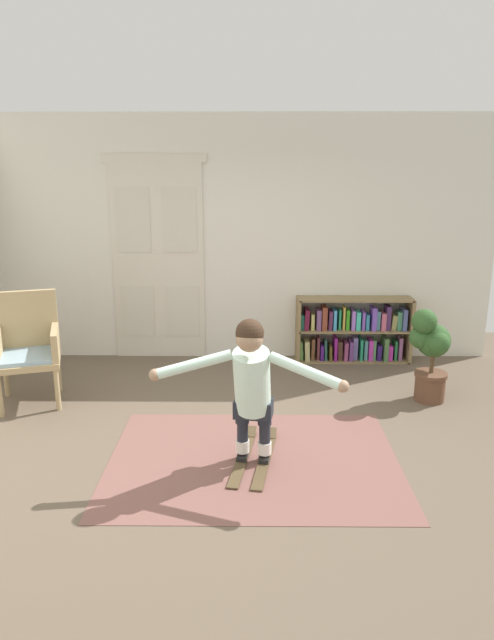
{
  "coord_description": "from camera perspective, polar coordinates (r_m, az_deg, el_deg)",
  "views": [
    {
      "loc": [
        0.09,
        -4.21,
        2.33
      ],
      "look_at": [
        0.06,
        0.43,
        1.05
      ],
      "focal_mm": 31.8,
      "sensor_mm": 36.0,
      "label": 1
    }
  ],
  "objects": [
    {
      "name": "rug",
      "position": [
        4.74,
        0.66,
        -13.93
      ],
      "size": [
        2.35,
        1.74,
        0.01
      ],
      "primitive_type": "cube",
      "color": "brown",
      "rests_on": "ground"
    },
    {
      "name": "double_door",
      "position": [
        6.93,
        -8.95,
        6.11
      ],
      "size": [
        1.22,
        0.05,
        2.45
      ],
      "color": "beige",
      "rests_on": "ground"
    },
    {
      "name": "person_skier",
      "position": [
        4.33,
        0.47,
        -6.08
      ],
      "size": [
        1.45,
        0.64,
        1.17
      ],
      "color": "white",
      "rests_on": "skis_pair"
    },
    {
      "name": "bookshelf",
      "position": [
        6.99,
        10.62,
        -1.21
      ],
      "size": [
        1.39,
        0.3,
        0.78
      ],
      "color": "olive",
      "rests_on": "ground"
    },
    {
      "name": "skis_pair",
      "position": [
        4.76,
        0.73,
        -13.55
      ],
      "size": [
        0.41,
        0.96,
        0.07
      ],
      "color": "brown",
      "rests_on": "rug"
    },
    {
      "name": "back_wall",
      "position": [
        6.86,
        -0.33,
        8.06
      ],
      "size": [
        6.0,
        0.1,
        2.9
      ],
      "primitive_type": "cube",
      "color": "silver",
      "rests_on": "ground"
    },
    {
      "name": "wicker_chair",
      "position": [
        6.06,
        -21.22,
        -2.41
      ],
      "size": [
        0.75,
        0.75,
        1.1
      ],
      "color": "tan",
      "rests_on": "ground"
    },
    {
      "name": "potted_plant",
      "position": [
        5.98,
        17.96,
        -2.91
      ],
      "size": [
        0.42,
        0.41,
        0.95
      ],
      "color": "brown",
      "rests_on": "ground"
    },
    {
      "name": "ground_plane",
      "position": [
        4.81,
        -0.74,
        -13.54
      ],
      "size": [
        7.2,
        7.2,
        0.0
      ],
      "primitive_type": "plane",
      "color": "brown"
    }
  ]
}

